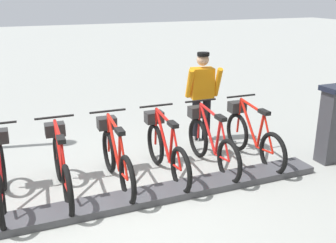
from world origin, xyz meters
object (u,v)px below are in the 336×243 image
object	(u,v)px
bike_docked_2	(165,149)
bike_docked_4	(61,165)
bike_docked_0	(252,135)
bike_docked_5	(1,175)
bike_docked_1	(210,142)
bike_docked_3	(116,156)
worker_near_rack	(202,94)
payment_kiosk	(334,123)

from	to	relation	value
bike_docked_2	bike_docked_4	world-z (taller)	same
bike_docked_0	bike_docked_4	xyz separation A→B (m)	(0.00, 3.08, 0.00)
bike_docked_2	bike_docked_5	xyz separation A→B (m)	(0.00, 2.31, 0.00)
bike_docked_2	bike_docked_1	bearing A→B (deg)	-90.00
bike_docked_0	bike_docked_5	distance (m)	3.85
bike_docked_1	bike_docked_4	world-z (taller)	same
bike_docked_3	bike_docked_5	distance (m)	1.54
worker_near_rack	bike_docked_5	bearing A→B (deg)	107.70
bike_docked_4	bike_docked_5	bearing A→B (deg)	90.00
bike_docked_1	worker_near_rack	world-z (taller)	worker_near_rack
bike_docked_3	bike_docked_0	bearing A→B (deg)	-90.00
bike_docked_1	bike_docked_5	xyz separation A→B (m)	(0.00, 3.08, 0.00)
bike_docked_4	worker_near_rack	xyz separation A→B (m)	(1.11, -2.72, 0.48)
payment_kiosk	worker_near_rack	world-z (taller)	worker_near_rack
bike_docked_5	worker_near_rack	xyz separation A→B (m)	(1.11, -3.49, 0.48)
bike_docked_3	bike_docked_5	bearing A→B (deg)	90.00
bike_docked_0	bike_docked_4	bearing A→B (deg)	90.00
payment_kiosk	bike_docked_0	bearing A→B (deg)	64.04
payment_kiosk	bike_docked_4	xyz separation A→B (m)	(0.57, 4.25, -0.24)
bike_docked_1	bike_docked_3	distance (m)	1.54
payment_kiosk	bike_docked_4	size ratio (longest dim) A/B	0.74
bike_docked_0	bike_docked_5	bearing A→B (deg)	90.00
bike_docked_0	bike_docked_3	bearing A→B (deg)	90.00
bike_docked_0	bike_docked_4	distance (m)	3.08
payment_kiosk	bike_docked_1	distance (m)	2.04
bike_docked_5	worker_near_rack	bearing A→B (deg)	-72.30
payment_kiosk	bike_docked_4	distance (m)	4.30
payment_kiosk	bike_docked_2	bearing A→B (deg)	78.10
bike_docked_2	bike_docked_3	size ratio (longest dim) A/B	1.00
worker_near_rack	bike_docked_2	bearing A→B (deg)	133.36
bike_docked_4	bike_docked_1	bearing A→B (deg)	-90.00
bike_docked_1	bike_docked_3	bearing A→B (deg)	90.00
payment_kiosk	bike_docked_5	bearing A→B (deg)	83.51
bike_docked_1	bike_docked_4	size ratio (longest dim) A/B	1.00
payment_kiosk	bike_docked_3	xyz separation A→B (m)	(0.57, 3.48, -0.24)
payment_kiosk	bike_docked_0	world-z (taller)	payment_kiosk
payment_kiosk	bike_docked_5	size ratio (longest dim) A/B	0.74
bike_docked_2	worker_near_rack	distance (m)	1.69
bike_docked_4	worker_near_rack	bearing A→B (deg)	-67.73
bike_docked_3	bike_docked_5	xyz separation A→B (m)	(0.00, 1.54, 0.00)
bike_docked_2	bike_docked_4	distance (m)	1.54
payment_kiosk	bike_docked_0	size ratio (longest dim) A/B	0.74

